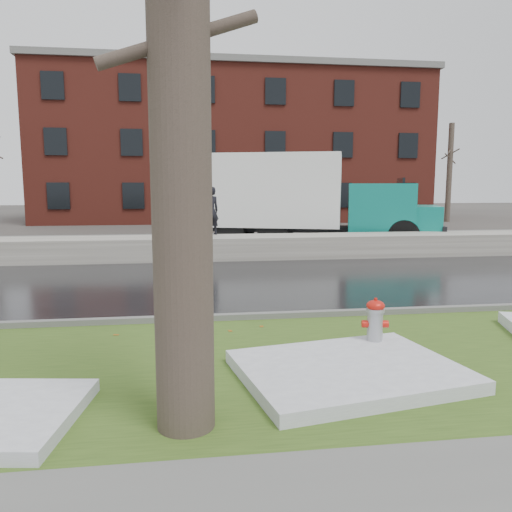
{
  "coord_description": "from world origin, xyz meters",
  "views": [
    {
      "loc": [
        -1.38,
        -7.53,
        2.37
      ],
      "look_at": [
        -0.03,
        2.16,
        1.0
      ],
      "focal_mm": 35.0,
      "sensor_mm": 36.0,
      "label": 1
    }
  ],
  "objects": [
    {
      "name": "ground",
      "position": [
        0.0,
        0.0,
        0.0
      ],
      "size": [
        120.0,
        120.0,
        0.0
      ],
      "primitive_type": "plane",
      "color": "#47423D",
      "rests_on": "ground"
    },
    {
      "name": "verge",
      "position": [
        0.0,
        -1.25,
        0.02
      ],
      "size": [
        60.0,
        4.5,
        0.04
      ],
      "primitive_type": "cube",
      "color": "#314C19",
      "rests_on": "ground"
    },
    {
      "name": "road",
      "position": [
        0.0,
        4.5,
        0.01
      ],
      "size": [
        60.0,
        7.0,
        0.03
      ],
      "primitive_type": "cube",
      "color": "black",
      "rests_on": "ground"
    },
    {
      "name": "parking_lot",
      "position": [
        0.0,
        13.0,
        0.01
      ],
      "size": [
        60.0,
        9.0,
        0.03
      ],
      "primitive_type": "cube",
      "color": "slate",
      "rests_on": "ground"
    },
    {
      "name": "curb",
      "position": [
        0.0,
        1.0,
        0.07
      ],
      "size": [
        60.0,
        0.15,
        0.14
      ],
      "primitive_type": "cube",
      "color": "slate",
      "rests_on": "ground"
    },
    {
      "name": "snowbank",
      "position": [
        0.0,
        8.7,
        0.38
      ],
      "size": [
        60.0,
        1.6,
        0.75
      ],
      "primitive_type": "cube",
      "color": "#B3AEA3",
      "rests_on": "ground"
    },
    {
      "name": "brick_building",
      "position": [
        2.0,
        30.0,
        5.0
      ],
      "size": [
        26.0,
        12.0,
        10.0
      ],
      "primitive_type": "cube",
      "color": "maroon",
      "rests_on": "ground"
    },
    {
      "name": "bg_tree_center",
      "position": [
        -6.0,
        26.0,
        3.33
      ],
      "size": [
        1.4,
        1.62,
        6.5
      ],
      "color": "brown",
      "rests_on": "ground"
    },
    {
      "name": "bg_tree_right",
      "position": [
        16.0,
        24.0,
        3.33
      ],
      "size": [
        1.4,
        1.62,
        6.5
      ],
      "color": "brown",
      "rests_on": "ground"
    },
    {
      "name": "fire_hydrant",
      "position": [
        1.23,
        -0.97,
        0.45
      ],
      "size": [
        0.38,
        0.34,
        0.77
      ],
      "rotation": [
        0.0,
        0.0,
        -0.16
      ],
      "color": "#A2A3A9",
      "rests_on": "verge"
    },
    {
      "name": "tree",
      "position": [
        -1.42,
        -2.86,
        3.58
      ],
      "size": [
        1.46,
        1.72,
        7.03
      ],
      "rotation": [
        0.0,
        0.0,
        -0.2
      ],
      "color": "brown",
      "rests_on": "verge"
    },
    {
      "name": "box_truck",
      "position": [
        3.02,
        12.04,
        1.93
      ],
      "size": [
        10.93,
        5.23,
        3.64
      ],
      "rotation": [
        0.0,
        0.0,
        -0.31
      ],
      "color": "black",
      "rests_on": "ground"
    },
    {
      "name": "worker",
      "position": [
        -0.58,
        9.3,
        1.56
      ],
      "size": [
        0.69,
        0.59,
        1.61
      ],
      "primitive_type": "imported",
      "rotation": [
        0.0,
        0.0,
        3.56
      ],
      "color": "black",
      "rests_on": "snowbank"
    },
    {
      "name": "snow_patch_near",
      "position": [
        0.56,
        -1.87,
        0.12
      ],
      "size": [
        2.92,
        2.44,
        0.16
      ],
      "primitive_type": "cube",
      "rotation": [
        0.0,
        0.0,
        0.18
      ],
      "color": "silver",
      "rests_on": "verge"
    }
  ]
}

